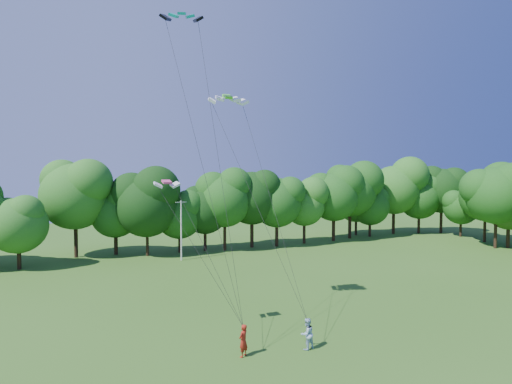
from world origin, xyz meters
name	(u,v)px	position (x,y,z in m)	size (l,w,h in m)	color
ground	(368,358)	(0.00, 0.00, 0.00)	(160.00, 160.00, 0.00)	#2F5B19
utility_pole	(181,230)	(-3.75, 30.92, 3.88)	(1.48, 0.43, 7.51)	silver
kite_flyer_left	(243,341)	(-6.58, 3.18, 0.96)	(0.70, 0.46, 1.93)	maroon
kite_flyer_right	(307,334)	(-2.61, 2.52, 0.96)	(0.94, 0.73, 1.93)	#A4C4E3
kite_teal	(182,13)	(-8.86, 8.32, 21.45)	(2.90, 1.87, 0.60)	#05AA9C
kite_green	(227,97)	(-5.14, 9.80, 16.54)	(3.04, 1.70, 0.58)	#49D920
kite_pink	(167,182)	(-10.23, 7.04, 10.32)	(1.62, 0.80, 0.27)	#DE3D7D
tree_back_center	(205,205)	(0.83, 35.89, 6.50)	(7.16, 7.16, 10.41)	#302412
tree_back_east	(356,192)	(29.49, 38.99, 7.75)	(8.54, 8.54, 12.42)	#342015
tree_flank_east	(509,204)	(42.09, 19.92, 6.42)	(7.07, 7.07, 10.29)	#382916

